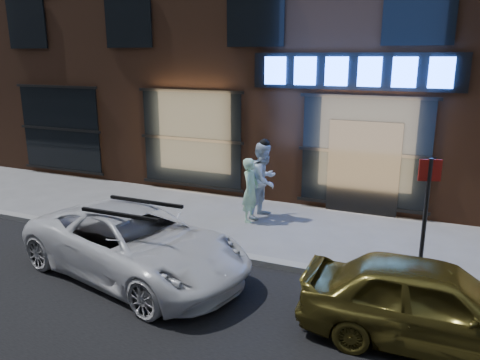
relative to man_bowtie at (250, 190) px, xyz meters
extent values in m
plane|color=slate|center=(2.41, -2.23, -0.79)|extent=(90.00, 90.00, 0.00)
cube|color=gray|center=(2.41, -2.23, -0.73)|extent=(60.00, 0.25, 0.12)
cube|color=#54301E|center=(2.41, 5.77, 4.21)|extent=(30.00, 8.00, 10.00)
cube|color=black|center=(2.01, 1.72, 2.81)|extent=(5.20, 0.06, 0.90)
cube|color=black|center=(2.41, 1.69, 0.41)|extent=(1.80, 0.10, 2.40)
cube|color=#FFBF72|center=(-7.59, 1.75, 0.81)|extent=(3.00, 0.04, 2.60)
cube|color=black|center=(-7.59, 1.71, 0.81)|extent=(3.20, 0.06, 2.80)
cube|color=#FFBF72|center=(-2.59, 1.75, 0.81)|extent=(3.00, 0.04, 2.60)
cube|color=black|center=(-2.59, 1.71, 0.81)|extent=(3.20, 0.06, 2.80)
cube|color=#FFBF72|center=(2.41, 1.75, 0.81)|extent=(3.00, 0.04, 2.60)
cube|color=black|center=(2.41, 1.71, 0.81)|extent=(3.20, 0.06, 2.80)
cube|color=black|center=(-8.59, 1.71, 4.21)|extent=(1.60, 0.06, 1.60)
cube|color=black|center=(-4.59, 1.71, 4.21)|extent=(1.60, 0.06, 1.60)
cube|color=black|center=(-0.59, 1.71, 4.21)|extent=(1.60, 0.06, 1.60)
cube|color=black|center=(3.41, 1.71, 4.21)|extent=(1.60, 0.06, 1.60)
cube|color=#2659FF|center=(0.01, 1.65, 2.81)|extent=(0.55, 0.12, 0.70)
cube|color=#2659FF|center=(0.81, 1.65, 2.81)|extent=(0.55, 0.12, 0.70)
cube|color=#2659FF|center=(1.61, 1.65, 2.81)|extent=(0.55, 0.12, 0.70)
cube|color=#2659FF|center=(2.41, 1.65, 2.81)|extent=(0.55, 0.12, 0.70)
cube|color=#2659FF|center=(3.21, 1.65, 2.81)|extent=(0.55, 0.12, 0.70)
cube|color=#2659FF|center=(4.01, 1.65, 2.81)|extent=(0.55, 0.12, 0.70)
imported|color=#C2FFD6|center=(0.00, 0.00, 0.00)|extent=(0.38, 0.58, 1.58)
imported|color=white|center=(0.18, 0.45, 0.16)|extent=(0.89, 1.05, 1.91)
imported|color=silver|center=(-0.83, -3.60, -0.16)|extent=(4.92, 3.09, 1.27)
imported|color=olive|center=(4.27, -3.75, -0.17)|extent=(3.69, 1.54, 1.25)
cylinder|color=#262628|center=(4.03, -1.95, 0.37)|extent=(0.07, 0.07, 2.32)
cube|color=#A81813|center=(4.03, -1.95, 1.33)|extent=(0.36, 0.14, 0.37)
camera|label=1|loc=(4.13, -10.18, 3.18)|focal=35.00mm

